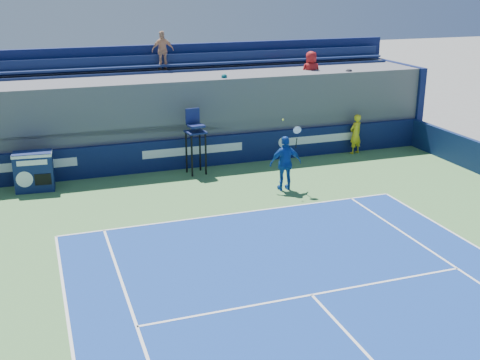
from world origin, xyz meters
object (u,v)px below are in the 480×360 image
object	(u,v)px
match_clock	(34,170)
tennis_player	(286,163)
ball_person	(356,134)
umpire_chair	(195,134)

from	to	relation	value
match_clock	tennis_player	world-z (taller)	tennis_player
match_clock	ball_person	bearing A→B (deg)	2.15
match_clock	tennis_player	xyz separation A→B (m)	(8.28, -2.83, 0.24)
match_clock	tennis_player	distance (m)	8.76
match_clock	umpire_chair	distance (m)	5.89
match_clock	umpire_chair	xyz separation A→B (m)	(5.84, 0.05, 0.79)
ball_person	umpire_chair	xyz separation A→B (m)	(-7.09, -0.44, 0.68)
umpire_chair	tennis_player	bearing A→B (deg)	-49.59
umpire_chair	tennis_player	xyz separation A→B (m)	(2.45, -2.87, -0.55)
ball_person	tennis_player	distance (m)	5.71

